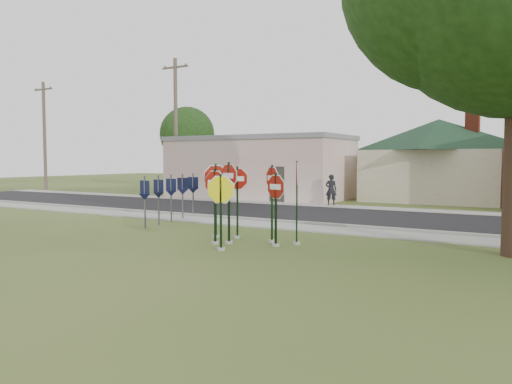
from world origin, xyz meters
The scene contains 20 objects.
ground centered at (0.00, 0.00, 0.00)m, with size 120.00×120.00×0.00m, color #354D1D.
sidewalk_near centered at (0.00, 5.50, 0.03)m, with size 60.00×1.60×0.06m, color gray.
road centered at (0.00, 10.00, 0.02)m, with size 60.00×7.00×0.04m, color black.
sidewalk_far centered at (0.00, 14.30, 0.03)m, with size 60.00×1.60×0.06m, color gray.
curb centered at (0.00, 6.50, 0.07)m, with size 60.00×0.20×0.14m, color gray.
stop_sign_center centered at (-0.30, 1.22, 1.64)m, with size 1.00×0.30×2.64m.
stop_sign_yellow centered at (0.13, 0.16, 1.41)m, with size 1.06×0.39×2.32m.
stop_sign_left centered at (-0.64, 0.96, 1.49)m, with size 1.05×0.24×2.43m.
stop_sign_right centered at (1.17, 1.56, 1.40)m, with size 0.97×0.35×2.32m.
stop_sign_back_right centered at (0.72, 2.15, 1.58)m, with size 0.87×0.58×2.56m.
stop_sign_back_left centered at (-0.68, 2.30, 1.52)m, with size 0.94×0.39×2.49m.
stop_sign_far_right centered at (1.58, 2.16, 1.64)m, with size 0.43×0.88×2.67m.
stop_sign_far_left centered at (-1.37, 2.03, 1.63)m, with size 0.80×0.82×2.61m.
route_sign_row centered at (-5.40, 4.50, 1.22)m, with size 1.43×4.63×2.00m.
building_stucco centered at (-9.00, 18.00, 2.15)m, with size 12.20×6.20×4.20m.
building_house centered at (2.00, 22.00, 3.65)m, with size 11.60×11.60×6.20m.
utility_pole_near centered at (-14.00, 15.20, 4.97)m, with size 2.20×0.26×9.50m.
utility_pole_far centered at (-28.00, 15.20, 4.71)m, with size 2.20×0.26×9.00m.
bg_tree_left centered at (-20.00, 24.00, 4.88)m, with size 4.90×4.90×7.35m.
pedestrian centered at (-2.32, 14.59, 0.92)m, with size 0.63×0.41×1.73m, color black.
Camera 1 is at (8.28, -11.62, 2.63)m, focal length 35.00 mm.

